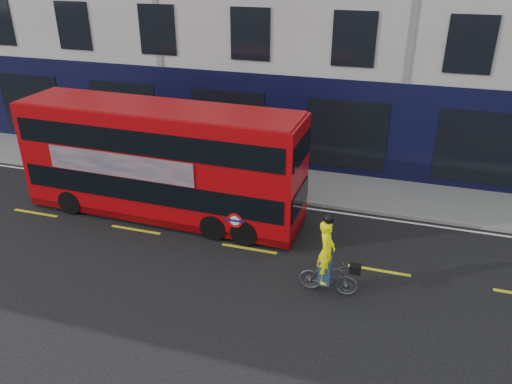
% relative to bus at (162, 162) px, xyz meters
% --- Properties ---
extents(ground, '(120.00, 120.00, 0.00)m').
position_rel_bus_xyz_m(ground, '(7.51, -2.81, -2.02)').
color(ground, black).
rests_on(ground, ground).
extents(pavement, '(60.00, 3.00, 0.12)m').
position_rel_bus_xyz_m(pavement, '(7.51, 3.69, -1.96)').
color(pavement, gray).
rests_on(pavement, ground).
extents(kerb, '(60.00, 0.12, 0.13)m').
position_rel_bus_xyz_m(kerb, '(7.51, 2.19, -1.95)').
color(kerb, gray).
rests_on(kerb, ground).
extents(road_edge_line, '(58.00, 0.10, 0.01)m').
position_rel_bus_xyz_m(road_edge_line, '(7.51, 1.89, -2.01)').
color(road_edge_line, silver).
rests_on(road_edge_line, ground).
extents(lane_dashes, '(58.00, 0.12, 0.01)m').
position_rel_bus_xyz_m(lane_dashes, '(7.51, -1.31, -2.01)').
color(lane_dashes, gold).
rests_on(lane_dashes, ground).
extents(bus, '(9.83, 2.50, 3.93)m').
position_rel_bus_xyz_m(bus, '(0.00, 0.00, 0.00)').
color(bus, '#AB060B').
rests_on(bus, ground).
extents(cyclist, '(1.65, 0.67, 2.42)m').
position_rel_bus_xyz_m(cyclist, '(6.20, -2.77, -1.18)').
color(cyclist, '#434548').
rests_on(cyclist, ground).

